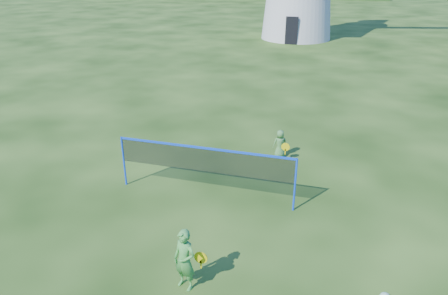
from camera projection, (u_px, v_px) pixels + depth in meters
name	position (u px, v px, depth m)	size (l,w,h in m)	color
ground	(212.00, 203.00, 11.50)	(220.00, 220.00, 0.00)	black
badminton_net	(204.00, 161.00, 11.34)	(5.05, 0.05, 1.55)	blue
player_girl	(185.00, 260.00, 8.28)	(0.71, 0.47, 1.38)	green
player_boy	(280.00, 144.00, 13.97)	(0.64, 0.47, 0.97)	#49833F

